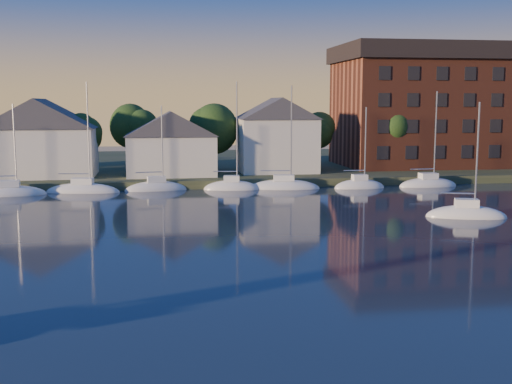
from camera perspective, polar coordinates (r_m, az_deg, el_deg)
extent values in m
plane|color=black|center=(27.96, 8.28, -13.23)|extent=(260.00, 260.00, 0.00)
cube|color=#313E24|center=(100.70, -4.33, 2.14)|extent=(160.00, 50.00, 2.00)
cube|color=brown|center=(77.94, -2.99, 0.47)|extent=(120.00, 3.00, 1.00)
cube|color=silver|center=(84.31, -18.51, 3.37)|extent=(13.00, 9.00, 6.00)
cube|color=silver|center=(82.17, -7.54, 3.25)|extent=(11.00, 8.00, 5.00)
cube|color=silver|center=(85.55, 1.86, 4.17)|extent=(10.00, 8.00, 7.00)
cube|color=brown|center=(99.16, 16.24, 6.68)|extent=(30.00, 16.00, 15.00)
cube|color=black|center=(99.41, 16.43, 11.70)|extent=(31.00, 17.00, 2.40)
cylinder|color=#372719|center=(90.05, -20.46, 2.74)|extent=(0.50, 0.50, 3.50)
sphere|color=#1C3A15|center=(89.80, -20.60, 5.57)|extent=(5.40, 5.40, 5.40)
cylinder|color=#372719|center=(88.78, -15.40, 2.89)|extent=(0.50, 0.50, 3.50)
sphere|color=#1C3A15|center=(88.52, -15.50, 5.76)|extent=(5.40, 5.40, 5.40)
cylinder|color=#372719|center=(88.22, -10.22, 3.02)|extent=(0.50, 0.50, 3.50)
sphere|color=#1C3A15|center=(87.97, -10.29, 5.91)|extent=(5.40, 5.40, 5.40)
cylinder|color=#372719|center=(88.39, -5.02, 3.12)|extent=(0.50, 0.50, 3.50)
sphere|color=#1C3A15|center=(88.13, -5.06, 6.00)|extent=(5.40, 5.40, 5.40)
cylinder|color=#372719|center=(89.27, 0.11, 3.20)|extent=(0.50, 0.50, 3.50)
sphere|color=#1C3A15|center=(89.02, 0.11, 6.05)|extent=(5.40, 5.40, 5.40)
cylinder|color=#372719|center=(90.86, 5.11, 3.25)|extent=(0.50, 0.50, 3.50)
sphere|color=#1C3A15|center=(90.61, 5.15, 6.05)|extent=(5.40, 5.40, 5.40)
cylinder|color=#372719|center=(93.10, 9.90, 3.27)|extent=(0.50, 0.50, 3.50)
sphere|color=#1C3A15|center=(92.86, 9.97, 6.01)|extent=(5.40, 5.40, 5.40)
cylinder|color=#372719|center=(95.97, 14.44, 3.28)|extent=(0.50, 0.50, 3.50)
sphere|color=#1C3A15|center=(95.73, 14.53, 5.93)|extent=(5.40, 5.40, 5.40)
cylinder|color=#372719|center=(99.39, 18.69, 3.26)|extent=(0.50, 0.50, 3.50)
sphere|color=#1C3A15|center=(99.17, 18.80, 5.82)|extent=(5.40, 5.40, 5.40)
ellipsoid|color=silver|center=(76.30, -20.98, -0.20)|extent=(7.50, 2.40, 2.20)
cube|color=white|center=(76.14, -21.03, 0.77)|extent=(2.10, 1.32, 0.70)
cylinder|color=#A5A8AD|center=(75.59, -20.64, 4.28)|extent=(0.16, 0.16, 10.00)
cylinder|color=#A5A8AD|center=(76.23, -21.67, 1.38)|extent=(3.15, 0.12, 0.12)
ellipsoid|color=silver|center=(75.02, -15.00, -0.08)|extent=(7.50, 2.40, 2.20)
cube|color=white|center=(74.85, -15.03, 0.91)|extent=(2.10, 1.32, 0.70)
cylinder|color=#A5A8AD|center=(74.38, -14.59, 4.48)|extent=(0.16, 0.16, 10.00)
cylinder|color=#A5A8AD|center=(74.85, -15.69, 1.54)|extent=(3.15, 0.12, 0.12)
ellipsoid|color=silver|center=(74.57, -8.88, 0.05)|extent=(7.50, 2.40, 2.20)
cube|color=white|center=(74.41, -8.90, 1.04)|extent=(2.10, 1.32, 0.70)
cylinder|color=#A5A8AD|center=(74.01, -8.39, 4.63)|extent=(0.16, 0.16, 10.00)
cylinder|color=#A5A8AD|center=(74.32, -9.55, 1.68)|extent=(3.15, 0.12, 0.12)
ellipsoid|color=silver|center=(74.98, -2.75, 0.18)|extent=(7.50, 2.40, 2.20)
cube|color=white|center=(74.82, -2.76, 1.17)|extent=(2.10, 1.32, 0.70)
cylinder|color=#A5A8AD|center=(74.50, -2.21, 4.73)|extent=(0.16, 0.16, 10.00)
cylinder|color=#A5A8AD|center=(74.64, -3.40, 1.80)|extent=(3.15, 0.12, 0.12)
ellipsoid|color=silver|center=(76.23, 3.23, 0.30)|extent=(7.50, 2.40, 2.20)
cube|color=white|center=(76.07, 3.24, 1.27)|extent=(2.10, 1.32, 0.70)
cylinder|color=#A5A8AD|center=(75.84, 3.83, 4.77)|extent=(0.16, 0.16, 10.00)
cylinder|color=#A5A8AD|center=(75.81, 2.64, 1.90)|extent=(3.15, 0.12, 0.12)
ellipsoid|color=silver|center=(78.29, 8.97, 0.42)|extent=(7.50, 2.40, 2.20)
cube|color=white|center=(78.13, 8.99, 1.36)|extent=(2.10, 1.32, 0.70)
cylinder|color=#A5A8AD|center=(77.98, 9.59, 4.77)|extent=(0.16, 0.16, 10.00)
cylinder|color=#A5A8AD|center=(77.79, 8.43, 1.98)|extent=(3.15, 0.12, 0.12)
ellipsoid|color=silver|center=(81.08, 14.36, 0.52)|extent=(7.50, 2.40, 2.20)
cube|color=white|center=(80.93, 14.39, 1.43)|extent=(2.10, 1.32, 0.70)
cylinder|color=#A5A8AD|center=(80.86, 15.00, 4.72)|extent=(0.16, 0.16, 10.00)
cylinder|color=#A5A8AD|center=(80.52, 13.87, 2.03)|extent=(3.15, 0.12, 0.12)
ellipsoid|color=silver|center=(59.91, 18.17, -2.16)|extent=(7.43, 4.37, 2.20)
cube|color=white|center=(59.71, 18.22, -0.93)|extent=(2.27, 1.84, 0.70)
cylinder|color=#A5A8AD|center=(59.36, 19.07, 3.12)|extent=(0.16, 0.16, 9.21)
cylinder|color=#A5A8AD|center=(59.46, 17.52, -0.11)|extent=(2.86, 0.99, 0.12)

